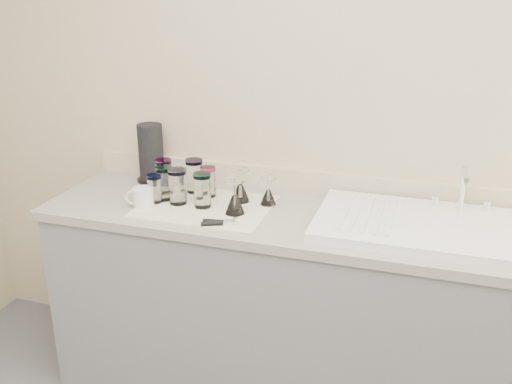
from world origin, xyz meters
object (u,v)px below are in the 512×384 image
(tumbler_purple, at_px, (208,181))
(goblet_front_left, at_px, (235,202))
(sink_unit, at_px, (423,225))
(tumbler_extra, at_px, (165,183))
(tumbler_teal, at_px, (164,175))
(paper_towel_roll, at_px, (151,154))
(tumbler_lavender, at_px, (202,190))
(goblet_back_right, at_px, (268,195))
(can_opener, at_px, (220,222))
(tumbler_cyan, at_px, (194,176))
(tumbler_blue, at_px, (178,186))
(tumbler_magenta, at_px, (155,188))
(white_mug, at_px, (143,198))
(goblet_back_left, at_px, (240,191))

(tumbler_purple, xyz_separation_m, goblet_front_left, (0.18, -0.15, -0.02))
(sink_unit, distance_m, tumbler_extra, 1.09)
(tumbler_teal, distance_m, paper_towel_roll, 0.19)
(tumbler_lavender, distance_m, goblet_back_right, 0.28)
(goblet_front_left, relative_size, can_opener, 1.05)
(goblet_front_left, height_order, paper_towel_roll, paper_towel_roll)
(tumbler_teal, distance_m, tumbler_cyan, 0.14)
(tumbler_teal, height_order, tumbler_lavender, tumbler_lavender)
(sink_unit, relative_size, tumbler_cyan, 5.34)
(goblet_back_right, xyz_separation_m, paper_towel_roll, (-0.63, 0.14, 0.09))
(goblet_back_right, bearing_deg, goblet_front_left, -126.27)
(tumbler_lavender, bearing_deg, tumbler_extra, 170.24)
(tumbler_blue, relative_size, paper_towel_roll, 0.56)
(tumbler_teal, height_order, paper_towel_roll, paper_towel_roll)
(tumbler_magenta, height_order, goblet_front_left, goblet_front_left)
(tumbler_blue, xyz_separation_m, can_opener, (0.25, -0.16, -0.07))
(goblet_back_right, bearing_deg, white_mug, -159.84)
(can_opener, height_order, white_mug, white_mug)
(sink_unit, relative_size, tumbler_extra, 5.50)
(tumbler_extra, xyz_separation_m, goblet_back_left, (0.32, 0.08, -0.03))
(white_mug, bearing_deg, sink_unit, 6.35)
(goblet_back_left, bearing_deg, sink_unit, -4.07)
(tumbler_teal, height_order, goblet_front_left, goblet_front_left)
(sink_unit, xyz_separation_m, tumbler_blue, (-1.01, -0.05, 0.07))
(tumbler_magenta, bearing_deg, goblet_back_right, 14.88)
(tumbler_teal, distance_m, white_mug, 0.21)
(paper_towel_roll, bearing_deg, tumbler_lavender, -34.72)
(white_mug, xyz_separation_m, paper_towel_roll, (-0.12, 0.33, 0.09))
(tumbler_blue, xyz_separation_m, tumbler_extra, (-0.08, 0.03, -0.00))
(sink_unit, distance_m, can_opener, 0.79)
(tumbler_purple, relative_size, tumbler_blue, 0.88)
(tumbler_lavender, relative_size, paper_towel_roll, 0.54)
(goblet_back_right, bearing_deg, paper_towel_roll, 167.12)
(tumbler_teal, xyz_separation_m, can_opener, (0.38, -0.29, -0.07))
(can_opener, xyz_separation_m, white_mug, (-0.38, 0.08, 0.03))
(tumbler_cyan, relative_size, white_mug, 1.17)
(tumbler_teal, xyz_separation_m, goblet_front_left, (0.40, -0.16, -0.02))
(tumbler_purple, relative_size, tumbler_extra, 0.91)
(tumbler_blue, distance_m, goblet_back_left, 0.27)
(tumbler_purple, distance_m, paper_towel_roll, 0.37)
(tumbler_purple, bearing_deg, tumbler_lavender, -78.72)
(sink_unit, bearing_deg, tumbler_teal, 176.27)
(goblet_back_left, distance_m, goblet_front_left, 0.14)
(sink_unit, bearing_deg, goblet_back_right, 174.99)
(sink_unit, distance_m, goblet_back_left, 0.77)
(tumbler_cyan, xyz_separation_m, tumbler_purple, (0.08, -0.03, -0.01))
(tumbler_purple, bearing_deg, white_mug, -138.02)
(tumbler_cyan, xyz_separation_m, can_opener, (0.24, -0.31, -0.07))
(goblet_back_left, bearing_deg, tumbler_lavender, -139.54)
(tumbler_purple, relative_size, can_opener, 0.96)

